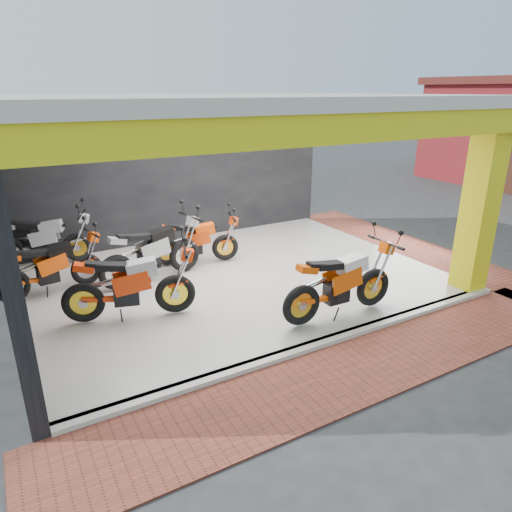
# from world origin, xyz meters

# --- Properties ---
(ground) EXTENTS (80.00, 80.00, 0.00)m
(ground) POSITION_xyz_m (0.00, 0.00, 0.00)
(ground) COLOR #2D2D30
(ground) RESTS_ON ground
(showroom_floor) EXTENTS (8.00, 6.00, 0.10)m
(showroom_floor) POSITION_xyz_m (0.00, 2.00, 0.05)
(showroom_floor) COLOR silver
(showroom_floor) RESTS_ON ground
(showroom_ceiling) EXTENTS (8.40, 6.40, 0.20)m
(showroom_ceiling) POSITION_xyz_m (0.00, 2.00, 3.60)
(showroom_ceiling) COLOR beige
(showroom_ceiling) RESTS_ON corner_column
(back_wall) EXTENTS (8.20, 0.20, 3.50)m
(back_wall) POSITION_xyz_m (0.00, 5.10, 1.75)
(back_wall) COLOR black
(back_wall) RESTS_ON ground
(left_wall) EXTENTS (0.20, 6.20, 3.50)m
(left_wall) POSITION_xyz_m (-4.10, 2.00, 1.75)
(left_wall) COLOR black
(left_wall) RESTS_ON ground
(corner_column) EXTENTS (0.50, 0.50, 3.50)m
(corner_column) POSITION_xyz_m (3.75, -0.75, 1.75)
(corner_column) COLOR yellow
(corner_column) RESTS_ON ground
(header_beam_front) EXTENTS (8.40, 0.30, 0.40)m
(header_beam_front) POSITION_xyz_m (0.00, -1.00, 3.30)
(header_beam_front) COLOR yellow
(header_beam_front) RESTS_ON corner_column
(header_beam_right) EXTENTS (0.30, 6.40, 0.40)m
(header_beam_right) POSITION_xyz_m (4.00, 2.00, 3.30)
(header_beam_right) COLOR yellow
(header_beam_right) RESTS_ON corner_column
(floor_kerb) EXTENTS (8.00, 0.20, 0.10)m
(floor_kerb) POSITION_xyz_m (0.00, -1.02, 0.05)
(floor_kerb) COLOR silver
(floor_kerb) RESTS_ON ground
(paver_front) EXTENTS (9.00, 1.40, 0.03)m
(paver_front) POSITION_xyz_m (0.00, -1.80, 0.01)
(paver_front) COLOR brown
(paver_front) RESTS_ON ground
(paver_right) EXTENTS (1.40, 7.00, 0.03)m
(paver_right) POSITION_xyz_m (4.80, 2.00, 0.01)
(paver_right) COLOR brown
(paver_right) RESTS_ON ground
(moto_hero) EXTENTS (2.37, 0.93, 1.43)m
(moto_hero) POSITION_xyz_m (1.45, -0.50, 0.82)
(moto_hero) COLOR #EA4E09
(moto_hero) RESTS_ON showroom_floor
(moto_row_a) EXTENTS (2.47, 1.47, 1.42)m
(moto_row_a) POSITION_xyz_m (-1.70, 0.99, 0.81)
(moto_row_a) COLOR red
(moto_row_a) RESTS_ON showroom_floor
(moto_row_b) EXTENTS (2.46, 1.24, 1.43)m
(moto_row_b) POSITION_xyz_m (-0.85, 2.75, 0.82)
(moto_row_b) COLOR #989BA0
(moto_row_b) RESTS_ON showroom_floor
(moto_row_c) EXTENTS (2.15, 1.26, 1.24)m
(moto_row_c) POSITION_xyz_m (0.19, 2.92, 0.72)
(moto_row_c) COLOR red
(moto_row_c) RESTS_ON showroom_floor
(moto_row_d) EXTENTS (2.19, 1.11, 1.28)m
(moto_row_d) POSITION_xyz_m (-2.80, 3.05, 0.74)
(moto_row_d) COLOR #FE510A
(moto_row_d) RESTS_ON showroom_floor
(moto_row_e) EXTENTS (2.35, 1.51, 1.35)m
(moto_row_e) POSITION_xyz_m (-2.73, 4.48, 0.77)
(moto_row_e) COLOR #AFB2B7
(moto_row_e) RESTS_ON showroom_floor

